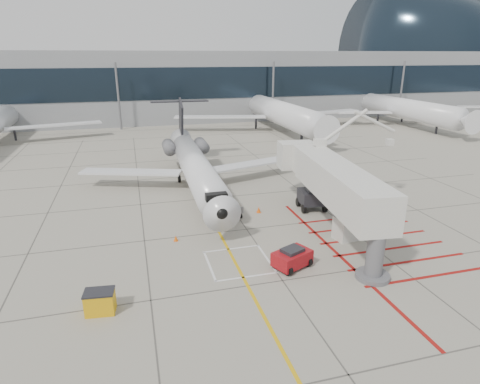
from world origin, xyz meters
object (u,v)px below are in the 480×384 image
object	(u,v)px
spill_bin	(100,302)
pushback_tug	(292,257)
jet_bridge	(339,191)
regional_jet	(199,157)

from	to	relation	value
spill_bin	pushback_tug	bearing A→B (deg)	15.30
jet_bridge	spill_bin	xyz separation A→B (m)	(-16.91, -5.46, -3.01)
jet_bridge	spill_bin	world-z (taller)	jet_bridge
pushback_tug	spill_bin	size ratio (longest dim) A/B	1.62
regional_jet	jet_bridge	distance (m)	14.48
pushback_tug	spill_bin	bearing A→B (deg)	164.96
jet_bridge	pushback_tug	xyz separation A→B (m)	(-5.06, -3.62, -2.95)
jet_bridge	spill_bin	bearing A→B (deg)	-155.55
jet_bridge	regional_jet	bearing A→B (deg)	132.51
jet_bridge	pushback_tug	bearing A→B (deg)	-137.88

